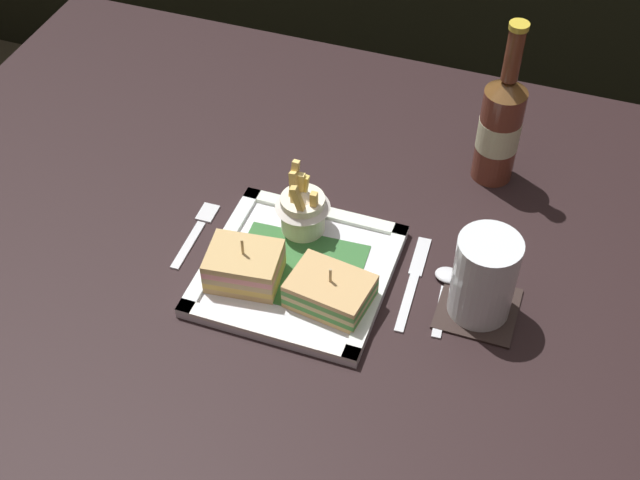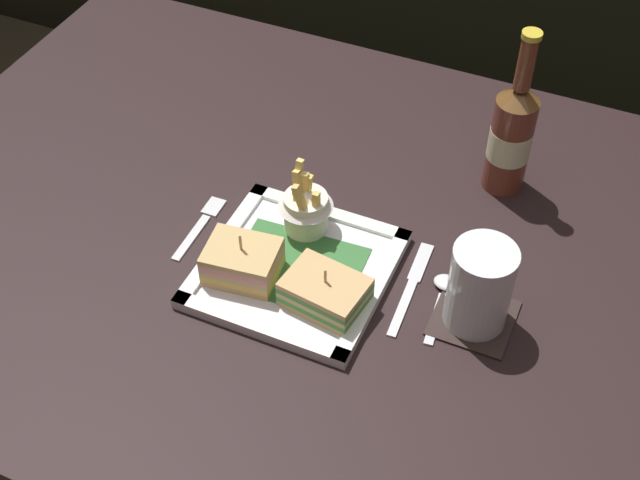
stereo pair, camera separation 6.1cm
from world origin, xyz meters
TOP-DOWN VIEW (x-y plane):
  - dining_table at (0.00, 0.00)m, footprint 1.38×0.93m
  - square_plate at (-0.04, -0.07)m, footprint 0.24×0.24m
  - sandwich_half_left at (-0.10, -0.10)m, footprint 0.10×0.08m
  - sandwich_half_right at (0.02, -0.10)m, footprint 0.11×0.09m
  - fries_cup at (-0.06, 0.01)m, footprint 0.08×0.08m
  - beer_bottle at (0.16, 0.22)m, footprint 0.06×0.06m
  - drink_coaster at (0.20, -0.05)m, footprint 0.10×0.10m
  - water_glass at (0.20, -0.05)m, footprint 0.08×0.08m
  - fork at (-0.20, -0.04)m, footprint 0.02×0.13m
  - knife at (0.11, -0.02)m, footprint 0.02×0.17m
  - spoon at (0.15, -0.02)m, footprint 0.03×0.12m

SIDE VIEW (x-z plane):
  - dining_table at x=0.00m, z-range 0.28..1.05m
  - fork at x=-0.20m, z-range 0.76..0.76m
  - knife at x=0.11m, z-range 0.76..0.76m
  - drink_coaster at x=0.20m, z-range 0.76..0.77m
  - spoon at x=0.15m, z-range 0.76..0.77m
  - square_plate at x=-0.04m, z-range 0.76..0.78m
  - sandwich_half_right at x=0.02m, z-range 0.76..0.82m
  - sandwich_half_left at x=-0.10m, z-range 0.76..0.83m
  - fries_cup at x=-0.06m, z-range 0.76..0.87m
  - water_glass at x=0.20m, z-range 0.76..0.88m
  - beer_bottle at x=0.16m, z-range 0.72..0.98m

